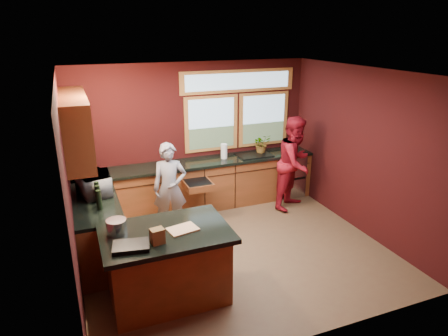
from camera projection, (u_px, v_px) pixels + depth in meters
floor at (234, 250)px, 6.19m from camera, size 4.50×4.50×0.00m
room_shell at (188, 137)px, 5.67m from camera, size 4.52×4.02×2.71m
back_counter at (210, 183)px, 7.59m from camera, size 4.50×0.64×0.93m
left_counter at (96, 221)px, 6.11m from camera, size 0.64×2.30×0.93m
island at (167, 264)px, 4.97m from camera, size 1.55×1.05×0.95m
person_grey at (170, 188)px, 6.58m from camera, size 0.62×0.47×1.53m
person_red at (295, 163)px, 7.44m from camera, size 1.08×1.02×1.76m
microwave at (94, 184)px, 5.86m from camera, size 0.52×0.65×0.32m
potted_plant at (262, 144)px, 7.81m from camera, size 0.34×0.29×0.37m
paper_towel at (224, 151)px, 7.50m from camera, size 0.12×0.12×0.28m
cutting_board at (183, 229)px, 4.83m from camera, size 0.39×0.31×0.02m
stock_pot at (117, 227)px, 4.72m from camera, size 0.24×0.24×0.18m
paper_bag at (157, 236)px, 4.51m from camera, size 0.17×0.14×0.18m
black_tray at (131, 246)px, 4.43m from camera, size 0.44×0.35×0.05m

